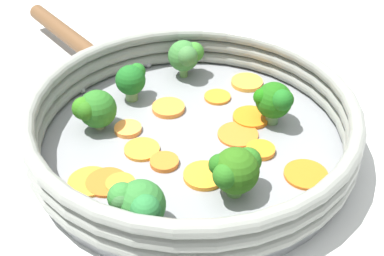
{
  "coord_description": "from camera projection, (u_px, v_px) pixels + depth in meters",
  "views": [
    {
      "loc": [
        -0.3,
        -0.35,
        0.38
      ],
      "look_at": [
        0.0,
        0.0,
        0.03
      ],
      "focal_mm": 50.0,
      "sensor_mm": 36.0,
      "label": 1
    }
  ],
  "objects": [
    {
      "name": "broccoli_floret_1",
      "position": [
        235.0,
        170.0,
        0.5
      ],
      "size": [
        0.06,
        0.05,
        0.05
      ],
      "color": "#5C9245",
      "rests_on": "skillet"
    },
    {
      "name": "carrot_slice_4",
      "position": [
        108.0,
        183.0,
        0.53
      ],
      "size": [
        0.05,
        0.05,
        0.0
      ],
      "primitive_type": "cylinder",
      "rotation": [
        0.0,
        0.0,
        1.81
      ],
      "color": "#DD5D1B",
      "rests_on": "skillet"
    },
    {
      "name": "carrot_slice_0",
      "position": [
        260.0,
        150.0,
        0.57
      ],
      "size": [
        0.04,
        0.04,
        0.01
      ],
      "primitive_type": "cylinder",
      "rotation": [
        0.0,
        0.0,
        2.46
      ],
      "color": "orange",
      "rests_on": "skillet"
    },
    {
      "name": "skillet_rim_wall",
      "position": [
        192.0,
        121.0,
        0.57
      ],
      "size": [
        0.36,
        0.36,
        0.05
      ],
      "color": "gray",
      "rests_on": "skillet"
    },
    {
      "name": "broccoli_floret_0",
      "position": [
        186.0,
        55.0,
        0.68
      ],
      "size": [
        0.04,
        0.05,
        0.05
      ],
      "color": "#5D8D44",
      "rests_on": "skillet"
    },
    {
      "name": "carrot_slice_8",
      "position": [
        251.0,
        117.0,
        0.62
      ],
      "size": [
        0.06,
        0.06,
        0.01
      ],
      "primitive_type": "cylinder",
      "rotation": [
        0.0,
        0.0,
        5.43
      ],
      "color": "orange",
      "rests_on": "skillet"
    },
    {
      "name": "broccoli_floret_2",
      "position": [
        138.0,
        204.0,
        0.47
      ],
      "size": [
        0.05,
        0.05,
        0.05
      ],
      "color": "#678B4B",
      "rests_on": "skillet"
    },
    {
      "name": "ground_plane",
      "position": [
        192.0,
        150.0,
        0.6
      ],
      "size": [
        4.0,
        4.0,
        0.0
      ],
      "primitive_type": "plane",
      "color": "#B9BCB8"
    },
    {
      "name": "carrot_slice_10",
      "position": [
        90.0,
        182.0,
        0.53
      ],
      "size": [
        0.06,
        0.06,
        0.0
      ],
      "primitive_type": "cylinder",
      "rotation": [
        0.0,
        0.0,
        0.41
      ],
      "color": "orange",
      "rests_on": "skillet"
    },
    {
      "name": "skillet",
      "position": [
        192.0,
        144.0,
        0.59
      ],
      "size": [
        0.34,
        0.34,
        0.02
      ],
      "primitive_type": "cylinder",
      "color": "gray",
      "rests_on": "ground_plane"
    },
    {
      "name": "carrot_slice_1",
      "position": [
        164.0,
        162.0,
        0.55
      ],
      "size": [
        0.04,
        0.04,
        0.01
      ],
      "primitive_type": "cylinder",
      "rotation": [
        0.0,
        0.0,
        1.84
      ],
      "color": "orange",
      "rests_on": "skillet"
    },
    {
      "name": "broccoli_floret_5",
      "position": [
        132.0,
        79.0,
        0.64
      ],
      "size": [
        0.04,
        0.04,
        0.05
      ],
      "color": "#739454",
      "rests_on": "skillet"
    },
    {
      "name": "skillet_handle",
      "position": [
        70.0,
        37.0,
        0.76
      ],
      "size": [
        0.03,
        0.22,
        0.02
      ],
      "primitive_type": "cylinder",
      "rotation": [
        1.57,
        0.0,
        3.11
      ],
      "color": "brown",
      "rests_on": "skillet"
    },
    {
      "name": "broccoli_floret_4",
      "position": [
        94.0,
        109.0,
        0.59
      ],
      "size": [
        0.05,
        0.04,
        0.05
      ],
      "color": "#8EA368",
      "rests_on": "skillet"
    },
    {
      "name": "carrot_slice_7",
      "position": [
        128.0,
        129.0,
        0.6
      ],
      "size": [
        0.04,
        0.04,
        0.01
      ],
      "primitive_type": "cylinder",
      "rotation": [
        0.0,
        0.0,
        2.47
      ],
      "color": "orange",
      "rests_on": "skillet"
    },
    {
      "name": "skillet_rivet_right",
      "position": [
        82.0,
        90.0,
        0.66
      ],
      "size": [
        0.01,
        0.01,
        0.01
      ],
      "primitive_type": "sphere",
      "color": "gray",
      "rests_on": "skillet"
    },
    {
      "name": "broccoli_floret_3",
      "position": [
        275.0,
        101.0,
        0.59
      ],
      "size": [
        0.04,
        0.05,
        0.05
      ],
      "color": "#618952",
      "rests_on": "skillet"
    },
    {
      "name": "carrot_slice_5",
      "position": [
        247.0,
        82.0,
        0.68
      ],
      "size": [
        0.06,
        0.06,
        0.01
      ],
      "primitive_type": "cylinder",
      "rotation": [
        0.0,
        0.0,
        2.31
      ],
      "color": "orange",
      "rests_on": "skillet"
    },
    {
      "name": "carrot_slice_13",
      "position": [
        238.0,
        135.0,
        0.59
      ],
      "size": [
        0.06,
        0.06,
        0.0
      ],
      "primitive_type": "cylinder",
      "rotation": [
        0.0,
        0.0,
        3.54
      ],
      "color": "orange",
      "rests_on": "skillet"
    },
    {
      "name": "carrot_slice_6",
      "position": [
        120.0,
        184.0,
        0.53
      ],
      "size": [
        0.04,
        0.04,
        0.0
      ],
      "primitive_type": "cylinder",
      "rotation": [
        0.0,
        0.0,
        0.9
      ],
      "color": "orange",
      "rests_on": "skillet"
    },
    {
      "name": "carrot_slice_11",
      "position": [
        306.0,
        174.0,
        0.54
      ],
      "size": [
        0.06,
        0.06,
        0.0
      ],
      "primitive_type": "cylinder",
      "rotation": [
        0.0,
        0.0,
        2.73
      ],
      "color": "orange",
      "rests_on": "skillet"
    },
    {
      "name": "skillet_rivet_left",
      "position": [
        148.0,
        64.0,
        0.71
      ],
      "size": [
        0.01,
        0.01,
        0.01
      ],
      "primitive_type": "sphere",
      "color": "gray",
      "rests_on": "skillet"
    },
    {
      "name": "carrot_slice_9",
      "position": [
        168.0,
        108.0,
        0.63
      ],
      "size": [
        0.05,
        0.05,
        0.01
      ],
      "primitive_type": "cylinder",
      "rotation": [
        0.0,
        0.0,
        5.33
      ],
      "color": "orange",
      "rests_on": "skillet"
    },
    {
      "name": "carrot_slice_3",
      "position": [
        204.0,
        176.0,
        0.54
      ],
      "size": [
        0.06,
        0.06,
        0.0
      ],
      "primitive_type": "cylinder",
      "rotation": [
        0.0,
        0.0,
        1.03
      ],
      "color": "orange",
      "rests_on": "skillet"
    },
    {
      "name": "carrot_slice_2",
      "position": [
        142.0,
        149.0,
        0.57
      ],
      "size": [
        0.05,
        0.05,
        0.0
      ],
      "primitive_type": "cylinder",
      "rotation": [
        0.0,
        0.0,
        2.93
      ],
      "color": "orange",
      "rests_on": "skillet"
    },
    {
      "name": "carrot_slice_12",
      "position": [
        217.0,
        97.0,
        0.65
      ],
      "size": [
        0.03,
        0.03,
        0.0
      ],
      "primitive_type": "cylinder",
      "rotation": [
        0.0,
        0.0,
        0.07
      ],
      "color": "orange",
      "rests_on": "skillet"
    }
  ]
}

